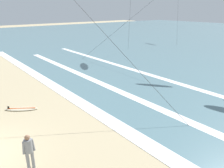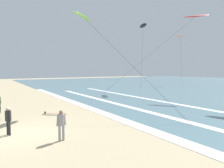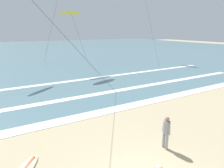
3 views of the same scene
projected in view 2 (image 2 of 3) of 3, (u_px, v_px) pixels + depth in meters
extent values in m
plane|color=tan|center=(22.00, 134.00, 10.81)|extent=(160.00, 160.00, 0.00)
cube|color=white|center=(119.00, 119.00, 14.08)|extent=(52.63, 0.97, 0.01)
cube|color=white|center=(149.00, 112.00, 16.33)|extent=(41.07, 0.71, 0.01)
cube|color=white|center=(182.00, 105.00, 19.70)|extent=(43.99, 0.67, 0.01)
cylinder|color=#232328|center=(9.00, 128.00, 10.49)|extent=(0.13, 0.13, 0.82)
cylinder|color=#232328|center=(8.00, 128.00, 10.61)|extent=(0.13, 0.13, 0.82)
cylinder|color=#232328|center=(8.00, 116.00, 10.50)|extent=(0.32, 0.32, 0.58)
cylinder|color=#232328|center=(10.00, 117.00, 10.39)|extent=(0.16, 0.13, 0.56)
cylinder|color=#232328|center=(7.00, 116.00, 10.62)|extent=(0.16, 0.13, 0.56)
sphere|color=#DBB28E|center=(8.00, 109.00, 10.47)|extent=(0.21, 0.21, 0.21)
cylinder|color=gray|center=(60.00, 133.00, 9.66)|extent=(0.13, 0.13, 0.82)
cylinder|color=gray|center=(63.00, 133.00, 9.77)|extent=(0.13, 0.13, 0.82)
cylinder|color=gray|center=(61.00, 120.00, 9.67)|extent=(0.32, 0.32, 0.58)
cylinder|color=gray|center=(58.00, 121.00, 9.57)|extent=(0.10, 0.14, 0.56)
cylinder|color=gray|center=(65.00, 120.00, 9.76)|extent=(0.10, 0.14, 0.56)
sphere|color=#9E7051|center=(61.00, 112.00, 9.64)|extent=(0.21, 0.21, 0.21)
cylinder|color=#384223|center=(0.00, 108.00, 16.18)|extent=(0.13, 0.13, 0.82)
cylinder|color=#384223|center=(0.00, 100.00, 16.22)|extent=(0.16, 0.16, 0.56)
ellipsoid|color=beige|center=(55.00, 114.00, 15.49)|extent=(1.69, 2.07, 0.09)
cube|color=#D84C19|center=(55.00, 113.00, 15.49)|extent=(1.10, 1.52, 0.01)
cube|color=black|center=(45.00, 112.00, 15.50)|extent=(0.08, 0.11, 0.16)
ellipsoid|color=#70C628|center=(83.00, 17.00, 16.58)|extent=(2.65, 2.95, 0.43)
cylinder|color=#333333|center=(130.00, 63.00, 14.55)|extent=(8.30, 4.01, 8.42)
ellipsoid|color=orange|center=(180.00, 36.00, 47.65)|extent=(3.28, 1.25, 0.43)
cylinder|color=#333333|center=(181.00, 60.00, 43.71)|extent=(5.95, 6.99, 12.34)
ellipsoid|color=red|center=(196.00, 16.00, 25.16)|extent=(3.02, 2.54, 0.43)
cylinder|color=#333333|center=(145.00, 58.00, 27.59)|extent=(10.50, 8.36, 10.96)
ellipsoid|color=black|center=(143.00, 26.00, 32.35)|extent=(3.22, 2.07, 0.43)
cylinder|color=#333333|center=(142.00, 59.00, 34.71)|extent=(3.09, 2.48, 11.39)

